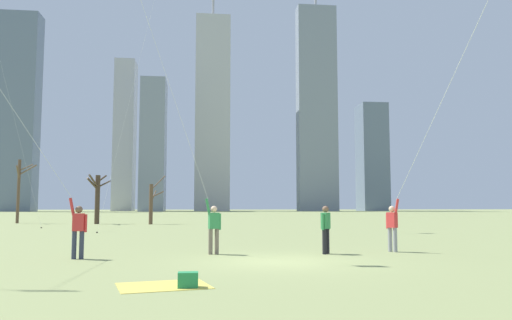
{
  "coord_description": "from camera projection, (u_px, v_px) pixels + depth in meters",
  "views": [
    {
      "loc": [
        -2.36,
        -14.68,
        1.62
      ],
      "look_at": [
        0.0,
        6.0,
        3.53
      ],
      "focal_mm": 35.14,
      "sensor_mm": 36.0,
      "label": 1
    }
  ],
  "objects": [
    {
      "name": "ground_plane",
      "position": [
        279.0,
        261.0,
        14.64
      ],
      "size": [
        400.0,
        400.0,
        0.0
      ],
      "primitive_type": "plane",
      "color": "#848E56"
    },
    {
      "name": "skyline_short_annex",
      "position": [
        125.0,
        135.0,
        161.21
      ],
      "size": [
        6.35,
        8.9,
        48.47
      ],
      "color": "#B2B2B7",
      "rests_on": "ground"
    },
    {
      "name": "skyline_squat_block",
      "position": [
        153.0,
        145.0,
        146.44
      ],
      "size": [
        7.04,
        11.32,
        38.46
      ],
      "color": "gray",
      "rests_on": "ground"
    },
    {
      "name": "bare_tree_left_of_center",
      "position": [
        19.0,
        188.0,
        46.58
      ],
      "size": [
        1.8,
        1.68,
        5.94
      ],
      "color": "brown",
      "rests_on": "ground"
    },
    {
      "name": "skyline_tall_tower",
      "position": [
        372.0,
        157.0,
        162.01
      ],
      "size": [
        8.46,
        9.23,
        34.51
      ],
      "color": "slate",
      "rests_on": "ground"
    },
    {
      "name": "skyline_slender_spire",
      "position": [
        212.0,
        113.0,
        158.98
      ],
      "size": [
        10.8,
        9.76,
        69.64
      ],
      "color": "#B2B2B7",
      "rests_on": "ground"
    },
    {
      "name": "bare_tree_leftmost",
      "position": [
        152.0,
        202.0,
        44.09
      ],
      "size": [
        1.32,
        1.56,
        4.35
      ],
      "color": "brown",
      "rests_on": "ground"
    },
    {
      "name": "picnic_spot",
      "position": [
        177.0,
        282.0,
        10.03
      ],
      "size": [
        2.08,
        1.78,
        0.31
      ],
      "color": "#D8BF4C",
      "rests_on": "ground"
    },
    {
      "name": "kite_flyer_midfield_right_red",
      "position": [
        417.0,
        170.0,
        16.32
      ],
      "size": [
        2.59,
        15.33,
        17.95
      ],
      "color": "gray",
      "rests_on": "ground"
    },
    {
      "name": "bystander_far_off_by_trees",
      "position": [
        326.0,
        227.0,
        16.96
      ],
      "size": [
        0.37,
        0.41,
        1.62
      ],
      "color": "black",
      "rests_on": "ground"
    },
    {
      "name": "kite_flyer_midfield_left_yellow",
      "position": [
        8.0,
        117.0,
        15.27
      ],
      "size": [
        10.91,
        1.04,
        17.25
      ],
      "color": "#33384C",
      "rests_on": "ground"
    },
    {
      "name": "kite_flyer_foreground_right_teal",
      "position": [
        199.0,
        181.0,
        16.93
      ],
      "size": [
        4.44,
        0.52,
        12.48
      ],
      "color": "#726656",
      "rests_on": "ground"
    },
    {
      "name": "bare_tree_center",
      "position": [
        97.0,
        196.0,
        44.82
      ],
      "size": [
        1.89,
        2.9,
        4.45
      ],
      "color": "#423326",
      "rests_on": "ground"
    },
    {
      "name": "skyline_wide_slab",
      "position": [
        317.0,
        107.0,
        154.06
      ],
      "size": [
        11.98,
        5.24,
        72.7
      ],
      "color": "gray",
      "rests_on": "ground"
    },
    {
      "name": "skyline_mid_tower_left",
      "position": [
        18.0,
        111.0,
        143.03
      ],
      "size": [
        10.96,
        6.74,
        57.14
      ],
      "color": "slate",
      "rests_on": "ground"
    }
  ]
}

